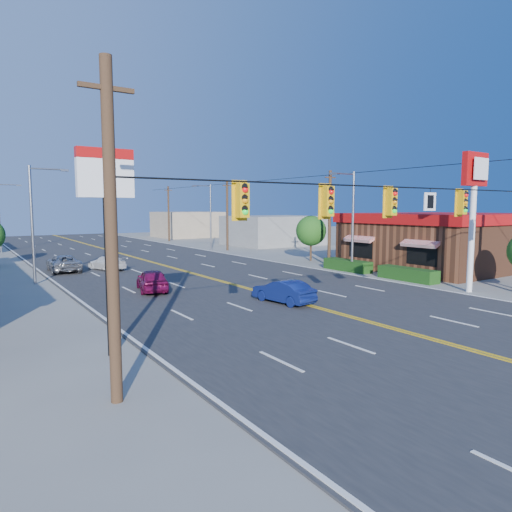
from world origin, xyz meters
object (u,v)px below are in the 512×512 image
kfc (443,240)px  car_silver (64,264)px  pizza_hut_sign (106,208)px  car_blue (283,292)px  signal_span (409,216)px  car_white (107,263)px  kfc_pylon (474,194)px  car_magenta (152,281)px

kfc → car_silver: bearing=151.9°
pizza_hut_sign → car_blue: bearing=19.0°
signal_span → car_white: bearing=100.6°
signal_span → kfc_pylon: (11.12, 4.00, 1.16)m
kfc_pylon → car_blue: (-11.71, 3.55, -5.42)m
car_blue → car_white: car_blue is taller
car_magenta → car_silver: 12.53m
signal_span → car_white: 26.91m
pizza_hut_sign → car_silver: 23.61m
signal_span → pizza_hut_sign: signal_span is taller
kfc → car_magenta: kfc is taller
signal_span → car_magenta: (-5.27, 14.79, -4.19)m
kfc_pylon → car_blue: size_ratio=2.24×
signal_span → kfc: bearing=30.9°
signal_span → car_magenta: size_ratio=5.99×
pizza_hut_sign → car_blue: (10.29, 3.55, -4.56)m
car_silver → car_white: bearing=167.5°
car_magenta → car_silver: car_magenta is taller
pizza_hut_sign → car_white: 23.37m
car_blue → car_silver: bearing=-76.5°
kfc_pylon → kfc: bearing=42.0°
pizza_hut_sign → car_silver: (2.81, 23.00, -4.51)m
car_blue → pizza_hut_sign: bearing=11.5°
kfc_pylon → car_magenta: 20.34m
car_blue → car_magenta: bearing=-64.6°
signal_span → car_white: (-4.88, 26.12, -4.30)m
signal_span → car_silver: bearing=106.6°
kfc → car_blue: kfc is taller
pizza_hut_sign → car_white: pizza_hut_sign is taller
kfc_pylon → car_blue: kfc_pylon is taller
car_blue → kfc: bearing=-175.3°
kfc_pylon → car_white: (-16.00, 22.12, -5.46)m
signal_span → pizza_hut_sign: (-10.88, 4.00, 0.30)m
car_silver → pizza_hut_sign: bearing=86.1°
kfc_pylon → car_blue: bearing=163.1°
signal_span → kfc: 23.47m
car_magenta → pizza_hut_sign: bearing=75.8°
pizza_hut_sign → car_blue: pizza_hut_sign is taller
signal_span → car_magenta: bearing=109.6°
kfc_pylon → car_white: 27.84m
signal_span → car_silver: (-8.07, 27.00, -4.21)m
car_magenta → car_white: size_ratio=1.01×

